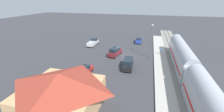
% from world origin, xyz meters
% --- Properties ---
extents(ground_plane, '(200.00, 200.00, 0.00)m').
position_xyz_m(ground_plane, '(0.00, 0.00, 0.00)').
color(ground_plane, '#38383D').
extents(railway_track, '(4.80, 70.00, 0.30)m').
position_xyz_m(railway_track, '(-14.00, 0.00, 0.09)').
color(railway_track, gray).
rests_on(railway_track, ground).
extents(platform, '(3.20, 46.00, 0.30)m').
position_xyz_m(platform, '(-10.00, 0.00, 0.15)').
color(platform, '#B7B2A8').
rests_on(platform, ground).
extents(station_building, '(10.41, 9.70, 5.66)m').
position_xyz_m(station_building, '(4.00, 22.00, 2.94)').
color(station_building, tan).
rests_on(station_building, ground).
extents(pedestrian_on_platform, '(0.36, 0.36, 1.71)m').
position_xyz_m(pedestrian_on_platform, '(-10.06, -2.50, 1.28)').
color(pedestrian_on_platform, brown).
rests_on(pedestrian_on_platform, platform).
extents(sedan_red, '(2.20, 4.63, 1.74)m').
position_xyz_m(sedan_red, '(5.29, 12.18, 0.88)').
color(sedan_red, red).
rests_on(sedan_red, ground).
extents(pickup_silver, '(2.21, 5.48, 2.14)m').
position_xyz_m(pickup_silver, '(10.61, -5.94, 1.03)').
color(pickup_silver, silver).
rests_on(pickup_silver, ground).
extents(sedan_blue, '(1.87, 4.51, 1.74)m').
position_xyz_m(sedan_blue, '(-3.45, -12.71, 0.88)').
color(sedan_blue, '#283D9E').
rests_on(sedan_blue, ground).
extents(suv_maroon, '(2.98, 5.21, 2.22)m').
position_xyz_m(suv_maroon, '(1.71, 0.82, 1.15)').
color(suv_maroon, maroon).
rests_on(suv_maroon, ground).
extents(suv_black, '(2.19, 4.99, 2.22)m').
position_xyz_m(suv_black, '(-2.79, 7.33, 1.15)').
color(suv_black, black).
rests_on(suv_black, ground).
extents(light_pole_near_platform, '(0.44, 0.44, 8.69)m').
position_xyz_m(light_pole_near_platform, '(-7.20, 0.42, 5.38)').
color(light_pole_near_platform, '#515156').
rests_on(light_pole_near_platform, ground).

